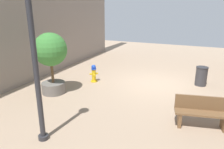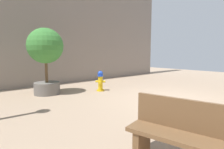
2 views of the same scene
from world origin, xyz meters
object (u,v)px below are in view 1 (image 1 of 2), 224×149
(planter_tree, at_px, (51,56))
(street_lamp, at_px, (33,46))
(fire_hydrant, at_px, (94,73))
(bench_far, at_px, (202,112))
(trash_bin, at_px, (201,76))

(planter_tree, distance_m, street_lamp, 3.54)
(street_lamp, bearing_deg, planter_tree, -56.48)
(fire_hydrant, distance_m, bench_far, 5.44)
(fire_hydrant, xyz_separation_m, street_lamp, (-0.98, 4.77, 2.18))
(bench_far, height_order, planter_tree, planter_tree)
(bench_far, xyz_separation_m, trash_bin, (0.14, -3.87, -0.05))
(bench_far, bearing_deg, fire_hydrant, -25.14)
(trash_bin, bearing_deg, planter_tree, 31.59)
(fire_hydrant, relative_size, trash_bin, 0.97)
(fire_hydrant, xyz_separation_m, planter_tree, (0.90, 1.93, 1.19))
(bench_far, relative_size, street_lamp, 0.39)
(planter_tree, xyz_separation_m, trash_bin, (-5.68, -3.50, -1.17))
(fire_hydrant, height_order, bench_far, bench_far)
(bench_far, xyz_separation_m, planter_tree, (5.82, -0.38, 1.13))
(planter_tree, height_order, street_lamp, street_lamp)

